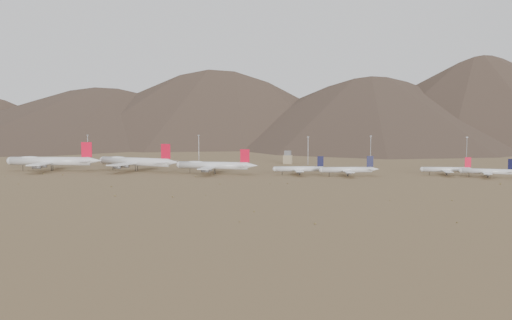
% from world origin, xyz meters
% --- Properties ---
extents(ground, '(3000.00, 3000.00, 0.00)m').
position_xyz_m(ground, '(0.00, 0.00, 0.00)').
color(ground, olive).
rests_on(ground, ground).
extents(mountain_ridge, '(4400.00, 1000.00, 300.00)m').
position_xyz_m(mountain_ridge, '(0.00, 900.00, 150.00)').
color(mountain_ridge, brown).
rests_on(mountain_ridge, ground).
extents(widebody_west, '(78.34, 60.68, 23.31)m').
position_xyz_m(widebody_west, '(-152.53, 23.45, 8.04)').
color(widebody_west, silver).
rests_on(widebody_west, ground).
extents(widebody_centre, '(74.12, 58.46, 22.48)m').
position_xyz_m(widebody_centre, '(-84.29, 32.83, 7.75)').
color(widebody_centre, silver).
rests_on(widebody_centre, ground).
extents(widebody_east, '(64.80, 49.76, 19.23)m').
position_xyz_m(widebody_east, '(-16.83, 21.15, 6.63)').
color(widebody_east, silver).
rests_on(widebody_east, ground).
extents(narrowbody_a, '(42.49, 31.11, 14.17)m').
position_xyz_m(narrowbody_a, '(49.33, 23.71, 4.60)').
color(narrowbody_a, silver).
rests_on(narrowbody_a, ground).
extents(narrowbody_b, '(44.59, 32.77, 14.94)m').
position_xyz_m(narrowbody_b, '(85.23, 20.71, 4.85)').
color(narrowbody_b, silver).
rests_on(narrowbody_b, ground).
extents(narrowbody_c, '(41.50, 29.83, 13.69)m').
position_xyz_m(narrowbody_c, '(158.37, 37.78, 4.44)').
color(narrowbody_c, silver).
rests_on(narrowbody_c, ground).
extents(narrowbody_d, '(41.89, 30.37, 13.86)m').
position_xyz_m(narrowbody_d, '(185.36, 27.54, 4.50)').
color(narrowbody_d, silver).
rests_on(narrowbody_d, ground).
extents(control_tower, '(8.00, 8.00, 12.00)m').
position_xyz_m(control_tower, '(30.00, 120.00, 5.32)').
color(control_tower, gray).
rests_on(control_tower, ground).
extents(mast_far_west, '(2.00, 0.60, 25.70)m').
position_xyz_m(mast_far_west, '(-168.86, 124.59, 14.20)').
color(mast_far_west, gray).
rests_on(mast_far_west, ground).
extents(mast_west, '(2.00, 0.60, 25.70)m').
position_xyz_m(mast_west, '(-59.19, 136.94, 14.20)').
color(mast_west, gray).
rests_on(mast_west, ground).
extents(mast_centre, '(2.00, 0.60, 25.70)m').
position_xyz_m(mast_centre, '(49.10, 113.57, 14.20)').
color(mast_centre, gray).
rests_on(mast_centre, ground).
extents(mast_east, '(2.00, 0.60, 25.70)m').
position_xyz_m(mast_east, '(106.06, 142.62, 14.20)').
color(mast_east, gray).
rests_on(mast_east, ground).
extents(mast_far_east, '(2.00, 0.60, 25.70)m').
position_xyz_m(mast_far_east, '(189.53, 126.72, 14.20)').
color(mast_far_east, gray).
rests_on(mast_far_east, ground).
extents(desert_scrub, '(405.90, 172.23, 0.92)m').
position_xyz_m(desert_scrub, '(-3.03, -65.77, 0.33)').
color(desert_scrub, olive).
rests_on(desert_scrub, ground).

